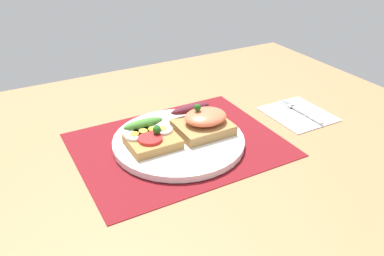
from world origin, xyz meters
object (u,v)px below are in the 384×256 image
object	(u,v)px
plate	(179,141)
sandwich_egg_tomato	(151,137)
fork	(300,111)
sandwich_salmon	(202,121)
napkin	(298,114)

from	to	relation	value
plate	sandwich_egg_tomato	distance (cm)	5.96
plate	fork	bearing A→B (deg)	-1.84
sandwich_egg_tomato	sandwich_salmon	size ratio (longest dim) A/B	0.89
sandwich_salmon	napkin	distance (cm)	24.32
napkin	sandwich_egg_tomato	bearing A→B (deg)	176.46
plate	fork	world-z (taller)	plate
plate	napkin	distance (cm)	29.76
plate	fork	distance (cm)	30.44
sandwich_egg_tomato	napkin	size ratio (longest dim) A/B	0.67
sandwich_egg_tomato	napkin	distance (cm)	35.42
sandwich_salmon	fork	world-z (taller)	sandwich_salmon
sandwich_egg_tomato	sandwich_salmon	xyz separation A→B (cm)	(11.25, -0.27, 0.70)
napkin	sandwich_salmon	bearing A→B (deg)	175.46
napkin	fork	xyz separation A→B (cm)	(0.70, 0.33, 0.46)
napkin	fork	bearing A→B (deg)	25.41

